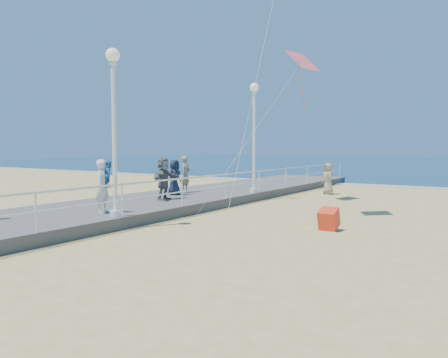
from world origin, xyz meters
The scene contains 14 objects.
ground centered at (0.00, 0.00, 0.00)m, with size 160.00×160.00×0.00m, color #D7BC70.
surf_line centered at (0.00, 20.50, 0.03)m, with size 160.00×1.20×0.04m, color white.
boardwalk centered at (-7.50, 0.00, 0.20)m, with size 5.00×44.00×0.40m, color slate.
railing centered at (-5.05, 0.00, 1.25)m, with size 0.05×42.00×0.55m.
lamp_post_mid centered at (-5.35, 0.00, 3.66)m, with size 0.44×0.44×5.32m.
lamp_post_far centered at (-5.35, 9.00, 3.66)m, with size 0.44×0.44×5.32m.
woman_holding_toddler centered at (-6.25, 0.29, 1.31)m, with size 0.66×0.43×1.81m, color silver.
toddler_held centered at (-6.10, 0.44, 1.71)m, with size 0.45×0.35×0.92m, color #3273BC.
spectator_4 centered at (-7.85, 5.93, 1.22)m, with size 0.80×0.52×1.64m, color #1A2539.
spectator_5 centered at (-7.04, 4.26, 1.29)m, with size 1.65×0.53×1.78m, color slate.
spectator_6 centered at (-8.11, 7.09, 1.29)m, with size 0.65×0.43×1.79m, color gray.
beach_walker_c centered at (-3.23, 13.58, 0.87)m, with size 0.85×0.56×1.75m, color #9C896B.
box_kite centered at (0.46, 3.50, 0.30)m, with size 0.55×0.55×0.60m, color red.
kite_diamond_pink centered at (-3.23, 9.84, 6.67)m, with size 1.43×1.43×0.02m, color #FF5D60.
Camera 1 is at (5.19, -9.67, 2.64)m, focal length 35.00 mm.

